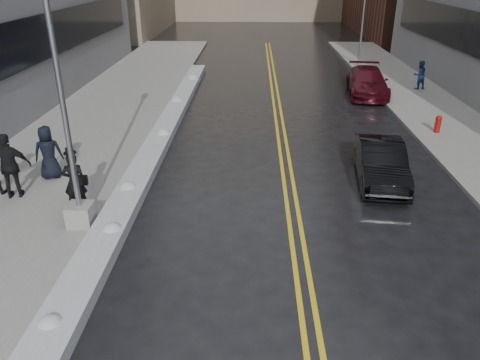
# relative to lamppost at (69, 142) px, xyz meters

# --- Properties ---
(ground) EXTENTS (160.00, 160.00, 0.00)m
(ground) POSITION_rel_lamppost_xyz_m (3.30, -2.00, -2.53)
(ground) COLOR black
(ground) RESTS_ON ground
(sidewalk_west) EXTENTS (5.50, 50.00, 0.15)m
(sidewalk_west) POSITION_rel_lamppost_xyz_m (-2.45, 8.00, -2.46)
(sidewalk_west) COLOR gray
(sidewalk_west) RESTS_ON ground
(sidewalk_east) EXTENTS (4.00, 50.00, 0.15)m
(sidewalk_east) POSITION_rel_lamppost_xyz_m (13.30, 8.00, -2.46)
(sidewalk_east) COLOR gray
(sidewalk_east) RESTS_ON ground
(lane_line_left) EXTENTS (0.12, 50.00, 0.01)m
(lane_line_left) POSITION_rel_lamppost_xyz_m (5.65, 8.00, -2.53)
(lane_line_left) COLOR gold
(lane_line_left) RESTS_ON ground
(lane_line_right) EXTENTS (0.12, 50.00, 0.01)m
(lane_line_right) POSITION_rel_lamppost_xyz_m (5.95, 8.00, -2.53)
(lane_line_right) COLOR gold
(lane_line_right) RESTS_ON ground
(snow_ridge) EXTENTS (0.90, 30.00, 0.34)m
(snow_ridge) POSITION_rel_lamppost_xyz_m (0.85, 6.00, -2.36)
(snow_ridge) COLOR silver
(snow_ridge) RESTS_ON ground
(lamppost) EXTENTS (0.65, 0.65, 7.62)m
(lamppost) POSITION_rel_lamppost_xyz_m (0.00, 0.00, 0.00)
(lamppost) COLOR gray
(lamppost) RESTS_ON sidewalk_west
(fire_hydrant) EXTENTS (0.26, 0.26, 0.73)m
(fire_hydrant) POSITION_rel_lamppost_xyz_m (12.30, 8.00, -1.98)
(fire_hydrant) COLOR maroon
(fire_hydrant) RESTS_ON sidewalk_east
(traffic_signal) EXTENTS (0.16, 0.20, 6.00)m
(traffic_signal) POSITION_rel_lamppost_xyz_m (11.80, 22.00, 0.87)
(traffic_signal) COLOR gray
(traffic_signal) RESTS_ON sidewalk_east
(pedestrian_fedora) EXTENTS (0.69, 0.52, 1.73)m
(pedestrian_fedora) POSITION_rel_lamppost_xyz_m (-0.38, 0.84, -1.52)
(pedestrian_fedora) COLOR black
(pedestrian_fedora) RESTS_ON sidewalk_west
(pedestrian_c) EXTENTS (1.00, 0.80, 1.78)m
(pedestrian_c) POSITION_rel_lamppost_xyz_m (-2.01, 3.00, -1.50)
(pedestrian_c) COLOR black
(pedestrian_c) RESTS_ON sidewalk_west
(pedestrian_d) EXTENTS (1.26, 0.77, 2.00)m
(pedestrian_d) POSITION_rel_lamppost_xyz_m (-2.56, 1.60, -1.38)
(pedestrian_d) COLOR black
(pedestrian_d) RESTS_ON sidewalk_west
(pedestrian_east) EXTENTS (0.92, 0.81, 1.58)m
(pedestrian_east) POSITION_rel_lamppost_xyz_m (13.85, 15.53, -1.60)
(pedestrian_east) COLOR navy
(pedestrian_east) RESTS_ON sidewalk_east
(car_black) EXTENTS (1.83, 4.18, 1.34)m
(car_black) POSITION_rel_lamppost_xyz_m (8.80, 3.37, -1.87)
(car_black) COLOR black
(car_black) RESTS_ON ground
(car_maroon) EXTENTS (2.53, 5.14, 1.44)m
(car_maroon) POSITION_rel_lamppost_xyz_m (10.80, 14.70, -1.82)
(car_maroon) COLOR #400A13
(car_maroon) RESTS_ON ground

